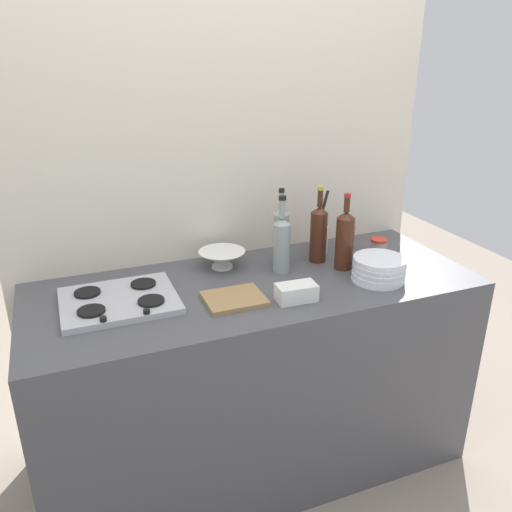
% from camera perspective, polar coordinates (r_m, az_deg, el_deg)
% --- Properties ---
extents(ground_plane, '(6.00, 6.00, 0.00)m').
position_cam_1_polar(ground_plane, '(2.61, 0.00, -21.22)').
color(ground_plane, gray).
rests_on(ground_plane, ground).
extents(counter_block, '(1.80, 0.70, 0.90)m').
position_cam_1_polar(counter_block, '(2.32, 0.00, -13.13)').
color(counter_block, '#4C4C51').
rests_on(counter_block, ground).
extents(backsplash_panel, '(1.90, 0.06, 2.40)m').
position_cam_1_polar(backsplash_panel, '(2.33, -3.48, 7.42)').
color(backsplash_panel, beige).
rests_on(backsplash_panel, ground).
extents(stovetop_hob, '(0.42, 0.35, 0.04)m').
position_cam_1_polar(stovetop_hob, '(2.00, -14.74, -4.72)').
color(stovetop_hob, '#B2B2B7').
rests_on(stovetop_hob, counter_block).
extents(plate_stack, '(0.22, 0.22, 0.10)m').
position_cam_1_polar(plate_stack, '(2.17, 13.29, -1.39)').
color(plate_stack, white).
rests_on(plate_stack, counter_block).
extents(wine_bottle_leftmost, '(0.07, 0.07, 0.33)m').
position_cam_1_polar(wine_bottle_leftmost, '(2.16, 2.81, 1.41)').
color(wine_bottle_leftmost, gray).
rests_on(wine_bottle_leftmost, counter_block).
extents(wine_bottle_mid_left, '(0.08, 0.08, 0.33)m').
position_cam_1_polar(wine_bottle_mid_left, '(2.22, 9.66, 1.82)').
color(wine_bottle_mid_left, '#472314').
rests_on(wine_bottle_mid_left, counter_block).
extents(wine_bottle_mid_right, '(0.07, 0.07, 0.34)m').
position_cam_1_polar(wine_bottle_mid_right, '(2.25, 2.72, 2.32)').
color(wine_bottle_mid_right, gray).
rests_on(wine_bottle_mid_right, counter_block).
extents(wine_bottle_rightmost, '(0.07, 0.07, 0.34)m').
position_cam_1_polar(wine_bottle_rightmost, '(2.28, 6.85, 2.53)').
color(wine_bottle_rightmost, '#472314').
rests_on(wine_bottle_rightmost, counter_block).
extents(mixing_bowl, '(0.20, 0.20, 0.08)m').
position_cam_1_polar(mixing_bowl, '(2.23, -3.73, -0.27)').
color(mixing_bowl, white).
rests_on(mixing_bowl, counter_block).
extents(butter_dish, '(0.15, 0.09, 0.06)m').
position_cam_1_polar(butter_dish, '(1.96, 4.43, -3.99)').
color(butter_dish, white).
rests_on(butter_dish, counter_block).
extents(utensil_crock, '(0.08, 0.08, 0.29)m').
position_cam_1_polar(utensil_crock, '(2.40, 6.89, 1.99)').
color(utensil_crock, silver).
rests_on(utensil_crock, counter_block).
extents(condiment_jar_front, '(0.07, 0.07, 0.09)m').
position_cam_1_polar(condiment_jar_front, '(2.41, 13.24, 0.91)').
color(condiment_jar_front, '#9E998C').
rests_on(condiment_jar_front, counter_block).
extents(condiment_jar_rear, '(0.05, 0.05, 0.11)m').
position_cam_1_polar(condiment_jar_rear, '(2.47, 10.13, 2.02)').
color(condiment_jar_rear, '#C64C2D').
rests_on(condiment_jar_rear, counter_block).
extents(cutting_board, '(0.22, 0.19, 0.02)m').
position_cam_1_polar(cutting_board, '(1.96, -2.40, -4.70)').
color(cutting_board, '#9E7A4C').
rests_on(cutting_board, counter_block).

